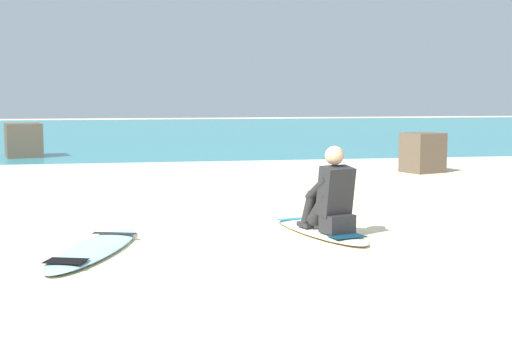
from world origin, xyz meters
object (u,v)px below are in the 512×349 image
(surfer_seated, at_px, (331,199))
(shoreline_rock, at_px, (423,153))
(surfboard_spare_near, at_px, (94,249))
(surfboard_main, at_px, (318,229))

(surfer_seated, xyz_separation_m, shoreline_rock, (3.75, 6.20, -0.04))
(surfer_seated, relative_size, surfboard_spare_near, 0.41)
(surfer_seated, height_order, surfboard_spare_near, surfer_seated)
(surfboard_spare_near, distance_m, shoreline_rock, 9.06)
(surfer_seated, bearing_deg, shoreline_rock, 58.81)
(surfboard_main, relative_size, shoreline_rock, 2.60)
(surfboard_main, height_order, surfboard_spare_near, same)
(surfboard_main, height_order, shoreline_rock, shoreline_rock)
(surfer_seated, height_order, shoreline_rock, surfer_seated)
(shoreline_rock, bearing_deg, surfer_seated, -121.19)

